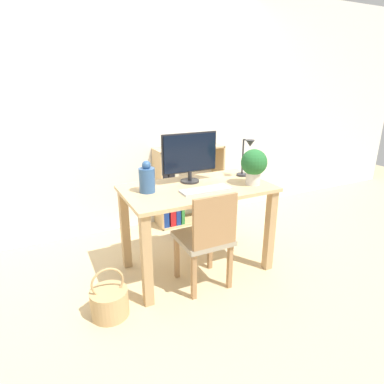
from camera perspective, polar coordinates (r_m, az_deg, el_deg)
ground_plane at (r=3.02m, az=0.86°, el=-13.13°), size 10.00×10.00×0.00m
wall_back at (r=3.62m, az=-7.54°, el=14.04°), size 8.00×0.05×2.60m
desk at (r=2.74m, az=0.93°, el=-2.12°), size 1.24×0.70×0.77m
monitor at (r=2.76m, az=-0.41°, el=6.67°), size 0.51×0.16×0.43m
keyboard at (r=2.59m, az=2.44°, el=0.39°), size 0.42×0.14×0.02m
vase at (r=2.55m, az=-8.01°, el=2.35°), size 0.13×0.13×0.26m
desk_lamp at (r=2.94m, az=9.69°, el=6.59°), size 0.10×0.19×0.35m
potted_plant at (r=2.75m, az=10.95°, el=4.84°), size 0.22×0.22×0.30m
chair at (r=2.54m, az=2.62°, el=-7.96°), size 0.40×0.40×0.83m
bookshelf at (r=3.73m, az=-2.59°, el=0.31°), size 0.80×0.28×0.90m
basket at (r=2.50m, az=-14.46°, el=-18.34°), size 0.27×0.27×0.39m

